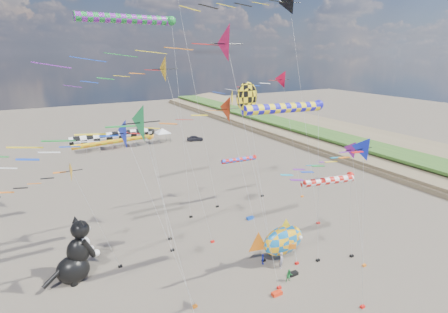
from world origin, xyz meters
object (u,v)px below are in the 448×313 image
fish_inflatable (283,240)px  child_blue (263,259)px  child_green (289,276)px  person_adult (281,260)px  parked_car (195,138)px  cat_inflatable (74,251)px

fish_inflatable → child_blue: bearing=161.7°
child_green → child_blue: bearing=114.5°
person_adult → child_green: person_adult is taller
fish_inflatable → parked_car: (12.52, 47.73, -1.71)m
child_green → child_blue: (-0.51, 3.31, -0.07)m
fish_inflatable → child_blue: 2.62m
cat_inflatable → person_adult: bearing=-42.5°
child_blue → parked_car: bearing=13.6°
person_adult → child_blue: 1.79m
fish_inflatable → parked_car: 49.37m
fish_inflatable → cat_inflatable: bearing=159.1°
child_green → parked_car: size_ratio=0.33×
child_green → child_blue: size_ratio=1.12×
person_adult → fish_inflatable: bearing=4.4°
fish_inflatable → child_green: bearing=-115.5°
cat_inflatable → fish_inflatable: size_ratio=0.97×
person_adult → parked_car: (13.16, 48.45, -0.19)m
cat_inflatable → person_adult: size_ratio=3.55×
cat_inflatable → child_blue: bearing=-40.0°
person_adult → child_green: (-0.66, -1.98, -0.22)m
parked_car → cat_inflatable: bearing=161.8°
fish_inflatable → person_adult: 1.80m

